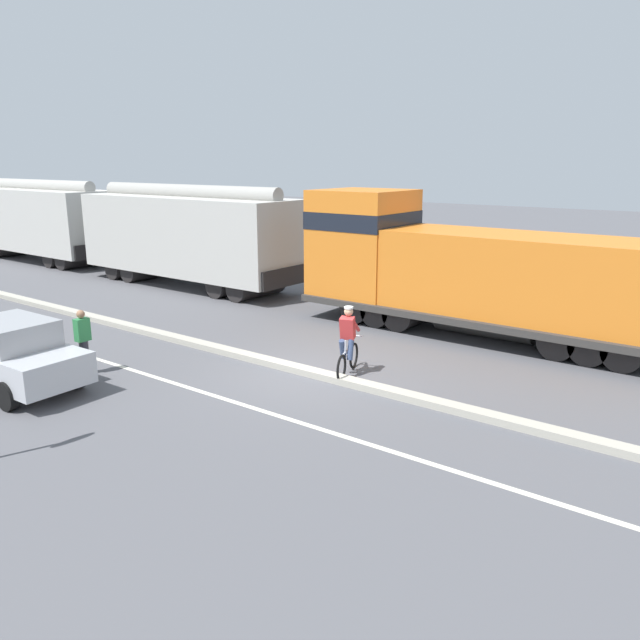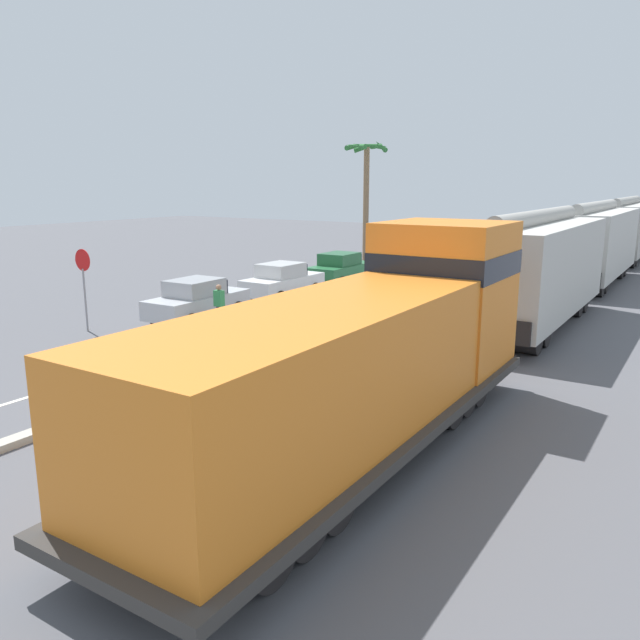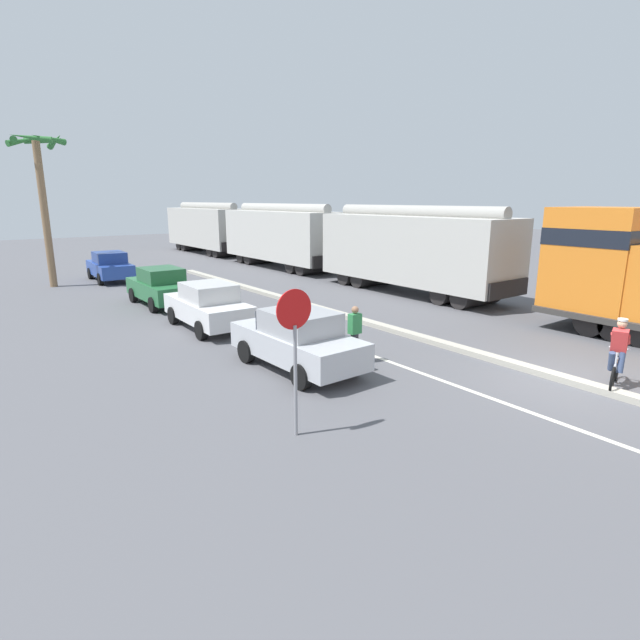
% 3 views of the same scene
% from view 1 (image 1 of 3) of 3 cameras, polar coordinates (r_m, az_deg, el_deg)
% --- Properties ---
extents(ground_plane, '(120.00, 120.00, 0.00)m').
position_cam_1_polar(ground_plane, '(15.41, -1.00, -5.02)').
color(ground_plane, '#56565B').
extents(median_curb, '(0.36, 36.00, 0.16)m').
position_cam_1_polar(median_curb, '(19.50, -15.07, -1.11)').
color(median_curb, '#B2AD9E').
rests_on(median_curb, ground).
extents(lane_stripe, '(0.14, 36.00, 0.01)m').
position_cam_1_polar(lane_stripe, '(18.21, -20.97, -2.92)').
color(lane_stripe, silver).
rests_on(lane_stripe, ground).
extents(locomotive, '(3.10, 11.61, 4.20)m').
position_cam_1_polar(locomotive, '(19.27, 12.84, 4.09)').
color(locomotive, orange).
rests_on(locomotive, ground).
extents(hopper_car_lead, '(2.90, 10.60, 4.18)m').
position_cam_1_polar(hopper_car_lead, '(26.53, -11.96, 7.49)').
color(hopper_car_lead, beige).
rests_on(hopper_car_lead, ground).
extents(hopper_car_middle, '(2.90, 10.60, 4.18)m').
position_cam_1_polar(hopper_car_middle, '(36.04, -24.39, 8.28)').
color(hopper_car_middle, beige).
rests_on(hopper_car_middle, ground).
extents(parked_car_silver, '(1.92, 4.24, 1.62)m').
position_cam_1_polar(parked_car_silver, '(16.04, -26.52, -2.75)').
color(parked_car_silver, '#B7BABF').
rests_on(parked_car_silver, ground).
extents(cyclist, '(1.65, 0.66, 1.71)m').
position_cam_1_polar(cyclist, '(15.19, 2.56, -2.10)').
color(cyclist, black).
rests_on(cyclist, ground).
extents(pedestrian_by_cars, '(0.34, 0.22, 1.62)m').
position_cam_1_polar(pedestrian_by_cars, '(16.29, -20.83, -1.80)').
color(pedestrian_by_cars, '#33333D').
rests_on(pedestrian_by_cars, ground).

